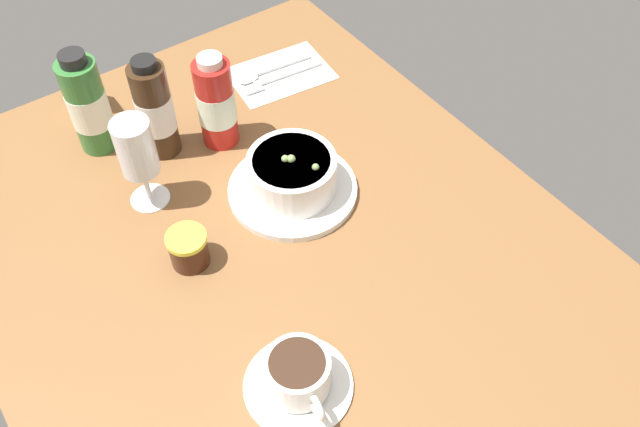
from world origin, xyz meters
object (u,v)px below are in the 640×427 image
object	(u,v)px
jam_jar	(188,249)
sauce_bottle_red	(216,103)
coffee_cup	(298,376)
porridge_bowl	(292,177)
cutlery_setting	(278,74)
wine_glass	(137,151)
sauce_bottle_green	(88,105)
sauce_bottle_brown	(155,110)
menu_card	(82,82)

from	to	relation	value
jam_jar	sauce_bottle_red	bearing A→B (deg)	-40.00
coffee_cup	porridge_bowl	bearing A→B (deg)	-32.75
cutlery_setting	wine_glass	bearing A→B (deg)	112.99
porridge_bowl	sauce_bottle_green	bearing A→B (deg)	35.92
sauce_bottle_brown	sauce_bottle_green	distance (cm)	11.05
sauce_bottle_red	menu_card	xyz separation A→B (cm)	(20.88, 15.08, -2.31)
wine_glass	jam_jar	bearing A→B (deg)	177.87
wine_glass	sauce_bottle_red	distance (cm)	17.24
jam_jar	sauce_bottle_brown	size ratio (longest dim) A/B	0.32
sauce_bottle_brown	sauce_bottle_red	bearing A→B (deg)	-111.49
coffee_cup	menu_card	distance (cm)	66.66
menu_card	sauce_bottle_brown	bearing A→B (deg)	-160.99
porridge_bowl	sauce_bottle_red	xyz separation A→B (cm)	(17.41, 3.10, 4.38)
jam_jar	sauce_bottle_red	xyz separation A→B (cm)	(19.94, -16.73, 5.12)
coffee_cup	sauce_bottle_brown	distance (cm)	49.99
menu_card	wine_glass	bearing A→B (deg)	177.60
sauce_bottle_brown	sauce_bottle_red	size ratio (longest dim) A/B	1.07
wine_glass	sauce_bottle_red	bearing A→B (deg)	-71.65
menu_card	cutlery_setting	bearing A→B (deg)	-110.12
porridge_bowl	wine_glass	size ratio (longest dim) A/B	1.29
wine_glass	jam_jar	distance (cm)	16.47
coffee_cup	sauce_bottle_red	world-z (taller)	sauce_bottle_red
coffee_cup	sauce_bottle_brown	size ratio (longest dim) A/B	0.77
jam_jar	cutlery_setting	bearing A→B (deg)	-49.88
wine_glass	cutlery_setting	bearing A→B (deg)	-67.01
cutlery_setting	sauce_bottle_brown	size ratio (longest dim) A/B	1.08
jam_jar	sauce_bottle_red	world-z (taller)	sauce_bottle_red
coffee_cup	sauce_bottle_green	size ratio (longest dim) A/B	0.76
coffee_cup	sauce_bottle_green	xyz separation A→B (cm)	(56.62, 2.31, 5.70)
cutlery_setting	sauce_bottle_green	size ratio (longest dim) A/B	1.06
cutlery_setting	jam_jar	size ratio (longest dim) A/B	3.32
porridge_bowl	coffee_cup	world-z (taller)	porridge_bowl
sauce_bottle_red	cutlery_setting	bearing A→B (deg)	-62.99
sauce_bottle_red	menu_card	size ratio (longest dim) A/B	1.49
sauce_bottle_brown	menu_card	bearing A→B (deg)	19.01
sauce_bottle_green	menu_card	xyz separation A→B (cm)	(9.98, -2.33, -2.95)
sauce_bottle_red	coffee_cup	bearing A→B (deg)	161.72
porridge_bowl	sauce_bottle_brown	bearing A→B (deg)	30.21
wine_glass	sauce_bottle_red	world-z (taller)	sauce_bottle_red
wine_glass	porridge_bowl	bearing A→B (deg)	-121.98
sauce_bottle_green	sauce_bottle_brown	bearing A→B (deg)	-131.42
cutlery_setting	sauce_bottle_brown	xyz separation A→B (cm)	(-5.34, 26.65, 8.36)
porridge_bowl	sauce_bottle_red	distance (cm)	18.22
coffee_cup	jam_jar	distance (cm)	25.83
jam_jar	porridge_bowl	bearing A→B (deg)	-82.74
sauce_bottle_red	porridge_bowl	bearing A→B (deg)	-169.90
porridge_bowl	sauce_bottle_red	world-z (taller)	sauce_bottle_red
coffee_cup	sauce_bottle_green	distance (cm)	56.95
sauce_bottle_brown	sauce_bottle_red	xyz separation A→B (cm)	(-3.59, -9.13, -0.60)
wine_glass	jam_jar	xyz separation A→B (cm)	(-14.57, 0.54, -7.67)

